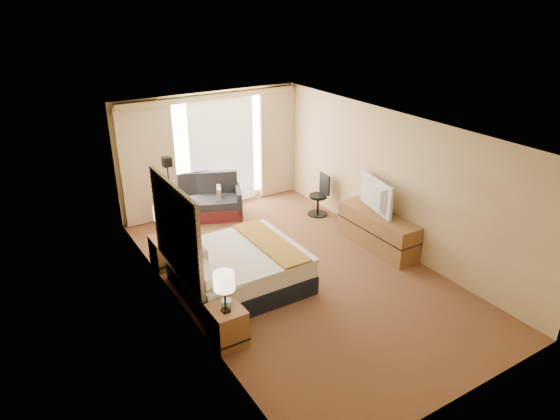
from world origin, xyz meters
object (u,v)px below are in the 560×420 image
floor_lamp (169,183)px  lamp_left (224,282)px  nightstand_left (227,325)px  television (371,195)px  nightstand_right (165,252)px  loveseat (207,203)px  bed (240,268)px  desk_chair (320,197)px  lamp_right (162,213)px  media_dresser (377,230)px

floor_lamp → lamp_left: floor_lamp is taller
nightstand_left → television: bearing=18.8°
lamp_left → television: size_ratio=0.55×
nightstand_right → loveseat: size_ratio=0.33×
floor_lamp → television: bearing=-33.5°
floor_lamp → bed: bearing=-81.0°
nightstand_left → bed: bearing=55.4°
desk_chair → nightstand_left: bearing=-139.1°
bed → lamp_right: 1.70m
nightstand_left → media_dresser: 3.85m
nightstand_left → loveseat: size_ratio=0.33×
nightstand_left → lamp_left: bearing=-120.4°
nightstand_left → lamp_right: lamp_right is taller
nightstand_right → desk_chair: desk_chair is taller
bed → lamp_right: (-0.80, 1.34, 0.68)m
nightstand_left → bed: bed is taller
nightstand_left → lamp_right: size_ratio=0.90×
loveseat → lamp_left: (-1.56, -4.15, 0.72)m
nightstand_right → floor_lamp: 1.35m
lamp_left → media_dresser: bearing=16.6°
nightstand_left → loveseat: bearing=69.5°
media_dresser → loveseat: size_ratio=1.08×
nightstand_right → desk_chair: size_ratio=0.60×
bed → lamp_right: lamp_right is taller
desk_chair → lamp_left: lamp_left is taller
nightstand_right → floor_lamp: size_ratio=0.32×
loveseat → lamp_left: size_ratio=2.74×
bed → nightstand_right: bearing=121.4°
media_dresser → loveseat: (-2.18, 3.04, -0.05)m
nightstand_right → television: bearing=-19.0°
nightstand_left → lamp_left: size_ratio=0.90×
nightstand_left → nightstand_right: same height
bed → loveseat: bearing=76.2°
floor_lamp → television: size_ratio=1.56×
bed → desk_chair: bed is taller
nightstand_right → lamp_left: bearing=-90.8°
media_dresser → desk_chair: 1.83m
lamp_left → television: television is taller
desk_chair → lamp_left: bearing=-138.8°
bed → floor_lamp: (-0.35, 2.18, 0.88)m
loveseat → floor_lamp: floor_lamp is taller
nightstand_right → lamp_right: size_ratio=0.90×
floor_lamp → television: 3.82m
lamp_right → desk_chair: bearing=5.6°
lamp_right → bed: bearing=-59.3°
desk_chair → lamp_left: size_ratio=1.50×
nightstand_left → media_dresser: (3.70, 1.05, 0.07)m
lamp_right → loveseat: bearing=46.1°
bed → television: bearing=1.4°
television → loveseat: bearing=49.2°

